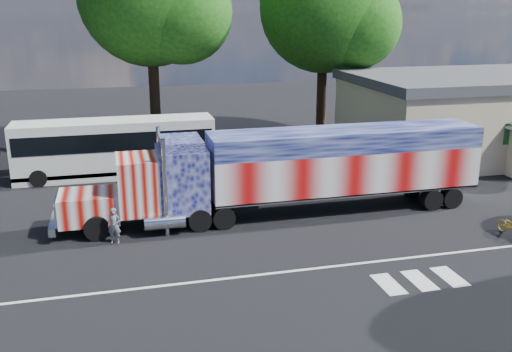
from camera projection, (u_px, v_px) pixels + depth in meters
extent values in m
plane|color=black|center=(274.00, 240.00, 23.66)|extent=(100.00, 100.00, 0.00)
cube|color=silver|center=(296.00, 271.00, 20.86)|extent=(30.00, 0.15, 0.01)
cube|color=silver|center=(389.00, 284.00, 19.85)|extent=(0.70, 1.60, 0.01)
cube|color=silver|center=(420.00, 280.00, 20.13)|extent=(0.70, 1.60, 0.01)
cube|color=silver|center=(450.00, 276.00, 20.41)|extent=(0.70, 1.60, 0.01)
cube|color=black|center=(162.00, 211.00, 25.04)|extent=(8.56, 0.95, 0.29)
cube|color=tan|center=(89.00, 207.00, 24.20)|extent=(2.47, 2.09, 1.24)
cube|color=silver|center=(58.00, 209.00, 23.89)|extent=(0.11, 1.81, 1.10)
cube|color=silver|center=(54.00, 223.00, 24.03)|extent=(0.29, 2.38, 0.34)
cube|color=tan|center=(138.00, 184.00, 24.44)|extent=(1.71, 2.38, 2.38)
cube|color=black|center=(118.00, 175.00, 24.13)|extent=(0.06, 2.00, 0.86)
cube|color=#4B4E8E|center=(182.00, 179.00, 24.86)|extent=(2.09, 2.38, 2.76)
cube|color=#4B4E8E|center=(181.00, 144.00, 24.42)|extent=(1.71, 2.28, 0.48)
cylinder|color=silver|center=(160.00, 172.00, 25.83)|extent=(0.19, 0.19, 4.18)
cylinder|color=silver|center=(165.00, 188.00, 23.49)|extent=(0.19, 0.19, 4.18)
cylinder|color=silver|center=(159.00, 203.00, 26.21)|extent=(1.71, 0.63, 0.63)
cylinder|color=silver|center=(165.00, 222.00, 23.91)|extent=(1.71, 0.63, 0.63)
cylinder|color=black|center=(97.00, 228.00, 23.47)|extent=(1.05, 0.33, 1.05)
cylinder|color=black|center=(98.00, 211.00, 25.41)|extent=(1.05, 0.33, 1.05)
cylinder|color=black|center=(200.00, 220.00, 24.52)|extent=(0.99, 0.52, 0.99)
cylinder|color=black|center=(193.00, 205.00, 26.38)|extent=(0.99, 0.52, 0.99)
cylinder|color=black|center=(224.00, 217.00, 24.77)|extent=(0.99, 0.52, 0.99)
cylinder|color=black|center=(215.00, 203.00, 26.62)|extent=(0.99, 0.52, 0.99)
cube|color=black|center=(344.00, 191.00, 26.98)|extent=(12.36, 1.05, 0.29)
cube|color=#DA7979|center=(345.00, 169.00, 26.67)|extent=(12.74, 2.47, 1.90)
cube|color=#475092|center=(346.00, 139.00, 26.27)|extent=(12.74, 2.47, 0.95)
cube|color=silver|center=(344.00, 188.00, 26.94)|extent=(12.74, 2.47, 0.11)
cube|color=silver|center=(466.00, 151.00, 28.04)|extent=(0.04, 2.38, 2.76)
cylinder|color=black|center=(431.00, 199.00, 27.13)|extent=(0.99, 0.52, 0.99)
cylinder|color=black|center=(410.00, 187.00, 28.99)|extent=(0.99, 0.52, 0.99)
cylinder|color=black|center=(451.00, 197.00, 27.38)|extent=(0.99, 0.52, 0.99)
cylinder|color=black|center=(429.00, 185.00, 29.23)|extent=(0.99, 0.52, 0.99)
cube|color=silver|center=(116.00, 148.00, 32.27)|extent=(11.04, 2.39, 3.22)
cube|color=black|center=(115.00, 138.00, 32.10)|extent=(10.67, 2.45, 1.01)
cube|color=black|center=(117.00, 168.00, 32.61)|extent=(11.04, 2.39, 0.23)
cube|color=black|center=(11.00, 151.00, 30.94)|extent=(0.06, 2.12, 1.29)
cylinder|color=black|center=(38.00, 178.00, 30.56)|extent=(0.92, 0.28, 0.92)
cylinder|color=black|center=(43.00, 167.00, 32.70)|extent=(0.92, 0.28, 0.92)
cylinder|color=black|center=(168.00, 170.00, 32.18)|extent=(0.92, 0.28, 0.92)
cylinder|color=black|center=(164.00, 160.00, 34.32)|extent=(0.92, 0.28, 0.92)
cylinder|color=black|center=(182.00, 169.00, 32.37)|extent=(0.92, 0.28, 0.92)
cylinder|color=black|center=(178.00, 159.00, 34.51)|extent=(0.92, 0.28, 0.92)
cube|color=#1E5926|center=(454.00, 137.00, 31.33)|extent=(1.60, 0.08, 1.20)
imported|color=slate|center=(114.00, 226.00, 23.14)|extent=(0.62, 0.50, 1.50)
imported|color=gold|center=(512.00, 227.00, 23.86)|extent=(0.71, 1.72, 0.88)
cylinder|color=black|center=(154.00, 89.00, 38.09)|extent=(0.70, 0.70, 8.07)
sphere|color=#215A15|center=(182.00, 13.00, 35.85)|extent=(6.43, 6.43, 6.43)
cylinder|color=black|center=(322.00, 86.00, 42.05)|extent=(0.70, 0.70, 7.39)
sphere|color=#215A15|center=(324.00, 8.00, 40.47)|extent=(9.19, 9.19, 9.19)
sphere|color=#215A15|center=(355.00, 23.00, 39.92)|extent=(6.43, 6.43, 6.43)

